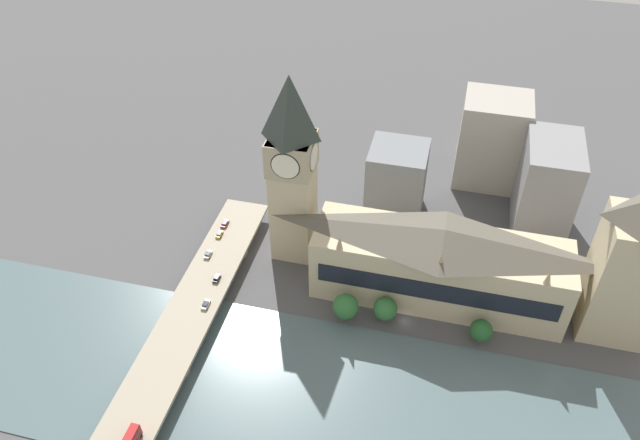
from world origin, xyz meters
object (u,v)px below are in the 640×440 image
Objects in this scene: victoria_tower at (630,266)px; car_northbound_tail at (217,278)px; car_northbound_mid at (208,254)px; clock_tower at (292,168)px; parliament_hall at (439,264)px; car_southbound_lead at (206,304)px; car_northbound_lead at (219,234)px; road_bridge at (165,361)px; car_southbound_mid at (225,223)px.

car_northbound_tail is at bearing 97.29° from victoria_tower.
car_northbound_mid is 12.28m from car_northbound_tail.
car_northbound_tail is (-26.08, 19.72, -30.39)m from clock_tower.
car_southbound_lead is (-27.80, 70.53, -8.28)m from parliament_hall.
parliament_hall is at bearing -93.58° from car_northbound_lead.
road_bridge is 38.87× the size of car_northbound_tail.
car_southbound_lead is (22.34, -4.15, 1.72)m from road_bridge.
clock_tower is 15.66× the size of car_southbound_mid.
victoria_tower is at bearing -94.66° from car_southbound_mid.
parliament_hall is at bearing -77.34° from car_northbound_tail.
car_southbound_mid is (10.84, 132.91, -19.91)m from victoria_tower.
car_northbound_tail reaches higher than car_southbound_lead.
car_southbound_mid is at bearing 88.19° from clock_tower.
parliament_hall reaches higher than road_bridge.
victoria_tower is at bearing -82.71° from car_northbound_tail.
car_northbound_lead is at bearing 100.90° from clock_tower.
car_northbound_tail is at bearing 102.66° from parliament_hall.
clock_tower is 40.61m from car_southbound_mid.
victoria_tower is 134.31m from car_northbound_lead.
car_northbound_lead is 33.62m from car_southbound_lead.
car_northbound_lead is at bearing -0.30° from car_northbound_mid.
parliament_hall reaches higher than car_northbound_tail.
clock_tower reaches higher than parliament_hall.
car_northbound_lead is 0.98× the size of car_northbound_tail.
road_bridge is 39.67× the size of car_northbound_lead.
parliament_hall is at bearing -85.63° from car_northbound_mid.
clock_tower is 72.01m from road_bridge.
victoria_tower reaches higher than car_northbound_mid.
car_southbound_lead is (-37.84, 18.89, -30.43)m from clock_tower.
car_northbound_mid is at bearing -179.59° from car_southbound_mid.
clock_tower is (10.05, 51.63, 22.15)m from parliament_hall.
victoria_tower is 14.42× the size of car_northbound_tail.
victoria_tower reaches higher than road_bridge.
car_southbound_lead is at bearing -160.09° from car_northbound_mid.
car_northbound_mid is at bearing 94.37° from parliament_hall.
clock_tower is 106.98m from victoria_tower.
car_northbound_tail is (-16.09, 125.71, -19.89)m from victoria_tower.
car_northbound_mid is 0.88× the size of car_southbound_mid.
car_southbound_lead is at bearing 153.47° from clock_tower.
car_northbound_lead is (55.03, 3.69, 1.70)m from road_bridge.
car_northbound_lead is (4.90, 78.37, -8.30)m from parliament_hall.
victoria_tower is at bearing -87.39° from car_northbound_mid.
car_southbound_mid reaches higher than road_bridge.
clock_tower reaches higher than car_northbound_tail.
road_bridge is at bearing 169.48° from car_southbound_lead.
parliament_hall reaches higher than car_northbound_lead.
clock_tower is 17.18× the size of car_southbound_lead.
car_southbound_lead is at bearing 111.51° from parliament_hall.
parliament_hall is 20.83× the size of car_northbound_mid.
clock_tower is at bearing -59.08° from car_northbound_mid.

